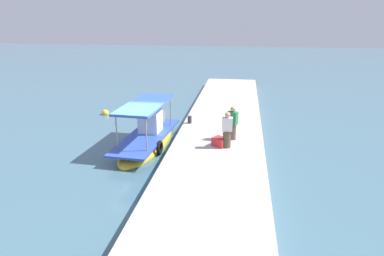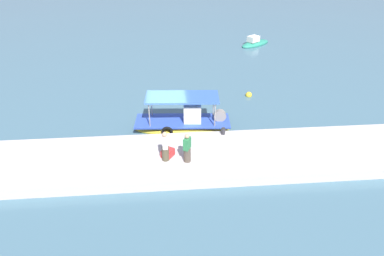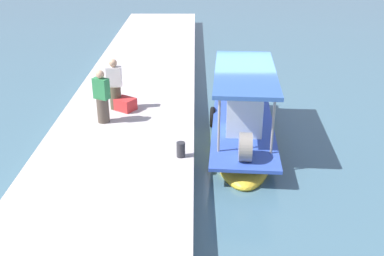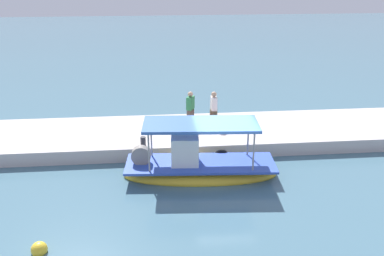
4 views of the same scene
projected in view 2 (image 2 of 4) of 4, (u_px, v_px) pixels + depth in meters
name	position (u px, v px, depth m)	size (l,w,h in m)	color
ground_plane	(167.00, 129.00, 22.05)	(120.00, 120.00, 0.00)	#456A7B
dock_quay	(168.00, 159.00, 18.57)	(36.00, 4.49, 0.64)	beige
main_fishing_boat	(184.00, 123.00, 21.85)	(6.54, 2.39, 2.71)	gold
fisherman_near_bollard	(165.00, 148.00, 17.60)	(0.40, 0.50, 1.75)	brown
fisherman_by_crate	(187.00, 149.00, 17.50)	(0.52, 0.56, 1.72)	brown
mooring_bollard	(223.00, 131.00, 20.14)	(0.24, 0.24, 0.42)	#2D2D33
cargo_crate	(168.00, 153.00, 18.19)	(0.66, 0.53, 0.41)	red
marker_buoy	(249.00, 95.00, 26.28)	(0.50, 0.50, 0.50)	yellow
moored_boat_near	(255.00, 43.00, 37.90)	(4.24, 3.61, 1.31)	#2A8C71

